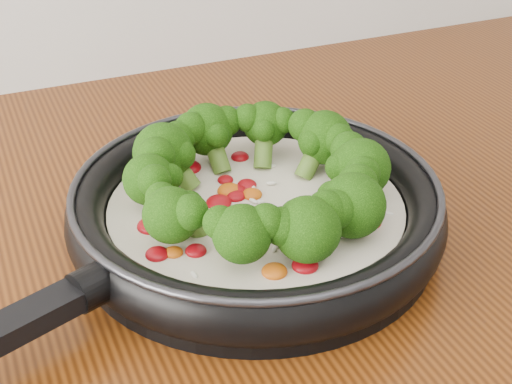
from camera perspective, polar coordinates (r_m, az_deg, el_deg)
name	(u,v)px	position (r m, az deg, el deg)	size (l,w,h in m)	color
skillet	(254,204)	(0.69, -0.12, -0.91)	(0.59, 0.46, 0.10)	black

